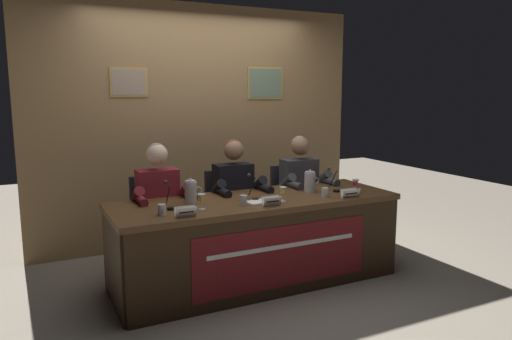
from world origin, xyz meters
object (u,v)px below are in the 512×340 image
(microphone_center, at_px, (253,191))
(panelist_right, at_px, (303,187))
(nameplate_right, at_px, (350,193))
(nameplate_center, at_px, (272,201))
(chair_left, at_px, (156,227))
(microphone_left, at_px, (169,200))
(conference_table, at_px, (262,229))
(nameplate_left, at_px, (186,212))
(juice_glass_center, at_px, (283,191))
(chair_center, at_px, (229,217))
(water_cup_right, at_px, (325,193))
(chair_right, at_px, (293,209))
(water_pitcher_left_side, at_px, (191,192))
(panelist_left, at_px, (160,202))
(juice_glass_left, at_px, (202,199))
(water_cup_center, at_px, (244,201))
(water_pitcher_right_side, at_px, (310,182))
(water_cup_left, at_px, (162,210))
(panelist_center, at_px, (237,194))
(microphone_right, at_px, (334,183))
(document_stack_center, at_px, (259,202))
(juice_glass_right, at_px, (356,183))

(microphone_center, relative_size, panelist_right, 0.18)
(nameplate_right, bearing_deg, nameplate_center, 177.32)
(chair_left, relative_size, microphone_left, 4.19)
(conference_table, xyz_separation_m, nameplate_right, (0.75, -0.24, 0.29))
(microphone_center, bearing_deg, nameplate_left, -156.80)
(juice_glass_center, relative_size, nameplate_right, 0.69)
(chair_left, xyz_separation_m, microphone_center, (0.70, -0.64, 0.39))
(chair_center, bearing_deg, nameplate_right, -51.75)
(chair_left, xyz_separation_m, water_cup_right, (1.30, -0.84, 0.36))
(juice_glass_center, height_order, chair_right, chair_right)
(panelist_right, bearing_deg, chair_center, 164.87)
(conference_table, bearing_deg, water_pitcher_left_side, 161.10)
(panelist_left, xyz_separation_m, juice_glass_left, (0.18, -0.58, 0.13))
(panelist_right, bearing_deg, conference_table, -144.91)
(conference_table, distance_m, chair_right, 1.03)
(water_cup_center, height_order, water_pitcher_right_side, water_pitcher_right_side)
(chair_left, height_order, juice_glass_center, chair_left)
(juice_glass_left, distance_m, nameplate_center, 0.57)
(water_cup_left, xyz_separation_m, microphone_center, (0.85, 0.18, 0.04))
(water_pitcher_left_side, bearing_deg, water_pitcher_right_side, -3.28)
(chair_right, xyz_separation_m, water_pitcher_left_side, (-1.30, -0.52, 0.41))
(panelist_center, bearing_deg, conference_table, -89.88)
(chair_left, distance_m, chair_right, 1.48)
(microphone_right, bearing_deg, water_cup_left, -174.69)
(conference_table, height_order, nameplate_right, nameplate_right)
(document_stack_center, bearing_deg, panelist_right, 35.67)
(water_cup_center, bearing_deg, panelist_left, 131.40)
(water_pitcher_left_side, bearing_deg, chair_center, 42.88)
(microphone_center, xyz_separation_m, document_stack_center, (-0.01, -0.13, -0.07))
(nameplate_left, relative_size, panelist_right, 0.13)
(juice_glass_right, height_order, water_cup_right, juice_glass_right)
(panelist_left, bearing_deg, water_cup_center, -48.60)
(panelist_left, bearing_deg, chair_left, 90.00)
(panelist_center, xyz_separation_m, nameplate_right, (0.75, -0.75, 0.08))
(microphone_left, xyz_separation_m, document_stack_center, (0.73, -0.13, -0.07))
(panelist_right, bearing_deg, nameplate_left, -153.40)
(chair_right, height_order, document_stack_center, chair_right)
(chair_left, xyz_separation_m, nameplate_right, (1.49, -0.95, 0.36))
(panelist_right, xyz_separation_m, water_cup_right, (-0.17, -0.64, 0.08))
(water_cup_center, xyz_separation_m, document_stack_center, (0.16, 0.03, -0.03))
(water_cup_right, distance_m, water_pitcher_left_side, 1.17)
(panelist_center, relative_size, document_stack_center, 5.35)
(water_pitcher_left_side, bearing_deg, microphone_center, -12.70)
(chair_center, xyz_separation_m, chair_right, (0.74, 0.00, 0.00))
(panelist_left, distance_m, juice_glass_right, 1.77)
(conference_table, relative_size, document_stack_center, 10.91)
(chair_left, xyz_separation_m, juice_glass_right, (1.66, -0.80, 0.40))
(nameplate_left, xyz_separation_m, microphone_center, (0.71, 0.30, 0.03))
(juice_glass_right, bearing_deg, nameplate_center, -172.98)
(panelist_right, bearing_deg, water_cup_right, -105.06)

